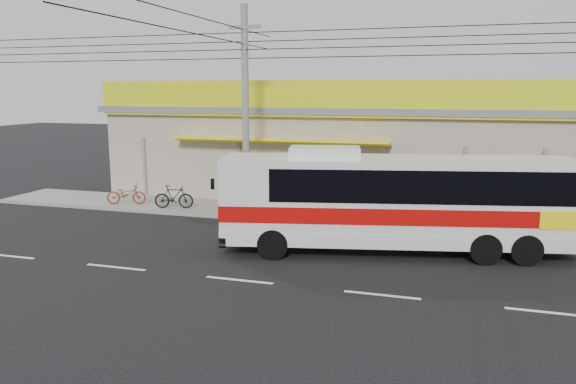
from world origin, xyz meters
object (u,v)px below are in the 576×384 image
object	(u,v)px
utility_pole	(245,44)
coach_bus	(402,197)
motorbike_dark	(174,197)
motorbike_red	(126,194)

from	to	relation	value
utility_pole	coach_bus	bearing A→B (deg)	-22.23
motorbike_dark	utility_pole	bearing A→B (deg)	-118.52
motorbike_red	motorbike_dark	distance (m)	2.53
utility_pole	motorbike_dark	bearing A→B (deg)	166.66
motorbike_red	utility_pole	bearing A→B (deg)	-117.68
coach_bus	utility_pole	xyz separation A→B (m)	(-6.40, 2.62, 5.15)
coach_bus	utility_pole	size ratio (longest dim) A/B	0.34
coach_bus	motorbike_dark	world-z (taller)	coach_bus
motorbike_dark	utility_pole	distance (m)	7.43
motorbike_red	coach_bus	bearing A→B (deg)	-124.14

